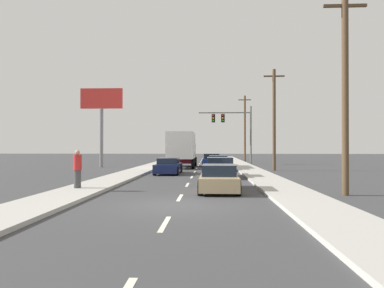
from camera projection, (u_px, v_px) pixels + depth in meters
The scene contains 16 objects.
ground_plane at pixel (198, 167), 37.73m from camera, with size 140.00×140.00×0.00m, color #3D3D3F.
sidewalk_right at pixel (248, 169), 32.52m from camera, with size 2.22×80.00×0.14m, color #B2AFA8.
sidewalk_left at pixel (145, 169), 32.96m from camera, with size 2.22×80.00×0.14m, color #B2AFA8.
lane_markings at pixel (197, 168), 34.65m from camera, with size 0.14×62.00×0.01m.
box_truck at pixel (182, 148), 35.95m from camera, with size 2.66×7.71×3.43m.
car_navy at pixel (169, 166), 27.66m from camera, with size 1.85×4.48×1.21m.
car_blue at pixel (212, 160), 38.68m from camera, with size 2.01×4.53×1.32m.
car_silver at pixel (218, 164), 31.72m from camera, with size 1.91×4.27×1.31m.
car_gray at pixel (220, 168), 24.36m from camera, with size 2.02×4.05×1.35m.
car_tan at pixel (219, 179), 16.93m from camera, with size 1.86×4.52×1.23m.
traffic_signal_mast at pixel (229, 123), 42.69m from camera, with size 6.19×0.69×6.79m.
utility_pole_near at pixel (345, 90), 15.38m from camera, with size 1.80×0.28×8.61m.
utility_pole_mid at pixel (274, 118), 31.47m from camera, with size 1.80×0.28×8.75m.
utility_pole_far at pixel (245, 127), 52.01m from camera, with size 1.80×0.28×9.35m.
roadside_billboard at pixel (101, 111), 36.55m from camera, with size 4.24×0.36×7.91m.
pedestrian_near_corner at pixel (77, 169), 16.93m from camera, with size 0.38×0.38×1.76m.
Camera 1 is at (1.18, -12.74, 2.05)m, focal length 34.18 mm.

